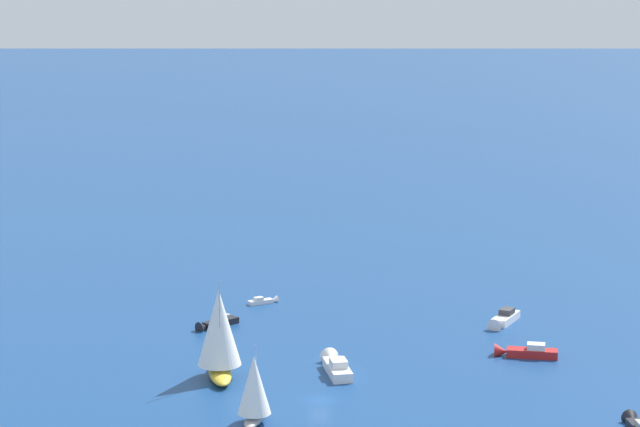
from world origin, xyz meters
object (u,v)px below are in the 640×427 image
motorboat_inshore (216,323)px  motorboat_mid_cluster (523,352)px  sailboat_outer_ring_b (254,389)px  motorboat_far_port (639,427)px  motorboat_far_stbd (264,301)px  motorboat_outer_ring_c (503,320)px  sailboat_outer_ring_a (219,332)px  motorboat_trailing (336,366)px

motorboat_inshore → motorboat_mid_cluster: (45.10, -16.85, 0.12)m
sailboat_outer_ring_b → motorboat_far_port: bearing=-5.4°
motorboat_far_port → motorboat_far_stbd: 77.17m
motorboat_far_port → sailboat_outer_ring_b: size_ratio=0.84×
motorboat_far_port → sailboat_outer_ring_b: bearing=174.6°
sailboat_outer_ring_b → motorboat_mid_cluster: bearing=34.8°
motorboat_far_stbd → motorboat_outer_ring_c: motorboat_outer_ring_c is taller
motorboat_mid_cluster → sailboat_outer_ring_a: bearing=-169.0°
sailboat_outer_ring_a → motorboat_inshore: bearing=94.4°
motorboat_trailing → sailboat_outer_ring_a: 16.97m
motorboat_far_stbd → sailboat_outer_ring_a: bearing=-97.8°
motorboat_far_port → motorboat_far_stbd: size_ratio=1.53×
sailboat_outer_ring_a → sailboat_outer_ring_b: bearing=-74.0°
sailboat_outer_ring_b → sailboat_outer_ring_a: bearing=106.0°
motorboat_far_stbd → motorboat_outer_ring_c: (37.79, -13.99, 0.31)m
motorboat_outer_ring_c → sailboat_outer_ring_a: bearing=-149.2°
motorboat_far_port → sailboat_outer_ring_b: sailboat_outer_ring_b is taller
sailboat_outer_ring_b → motorboat_outer_ring_c: 58.08m
motorboat_trailing → sailboat_outer_ring_a: (-15.88, -2.26, 5.53)m
motorboat_outer_ring_c → motorboat_trailing: bearing=-139.4°
motorboat_mid_cluster → sailboat_outer_ring_a: (-43.17, -8.40, 5.64)m
motorboat_mid_cluster → motorboat_inshore: bearing=159.5°
motorboat_trailing → sailboat_outer_ring_b: 23.21m
motorboat_inshore → motorboat_outer_ring_c: 45.15m
motorboat_mid_cluster → sailboat_outer_ring_b: (-38.02, -26.40, 3.68)m
motorboat_inshore → motorboat_far_stbd: bearing=63.0°
motorboat_far_port → motorboat_outer_ring_c: (-8.12, 48.04, 0.10)m
sailboat_outer_ring_a → motorboat_outer_ring_c: 50.60m
motorboat_trailing → motorboat_far_stbd: bearing=105.6°
motorboat_far_port → motorboat_far_stbd: bearing=126.5°
motorboat_trailing → motorboat_far_port: bearing=-34.7°
motorboat_far_stbd → sailboat_outer_ring_b: 57.83m
motorboat_far_stbd → sailboat_outer_ring_a: sailboat_outer_ring_a is taller
motorboat_inshore → motorboat_mid_cluster: size_ratio=0.72×
motorboat_trailing → sailboat_outer_ring_b: sailboat_outer_ring_b is taller
motorboat_outer_ring_c → motorboat_mid_cluster: bearing=-90.1°
motorboat_inshore → sailboat_outer_ring_a: sailboat_outer_ring_a is taller
motorboat_far_stbd → motorboat_inshore: size_ratio=0.78×
motorboat_mid_cluster → motorboat_outer_ring_c: bearing=89.9°
motorboat_trailing → motorboat_mid_cluster: bearing=12.7°
motorboat_trailing → motorboat_outer_ring_c: 36.01m
motorboat_inshore → motorboat_trailing: motorboat_trailing is taller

